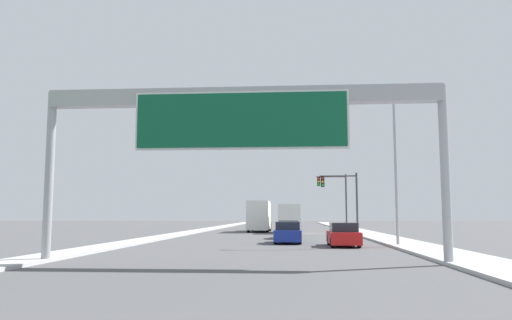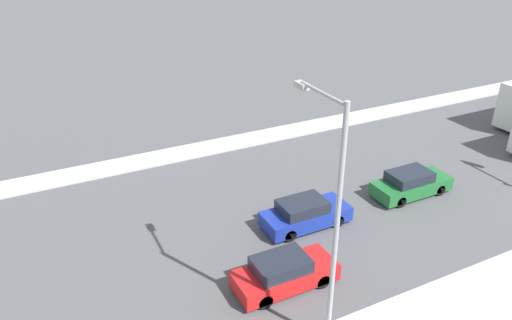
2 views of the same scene
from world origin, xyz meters
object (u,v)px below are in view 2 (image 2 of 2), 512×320
car_mid_center (284,273)px  street_lamp_right (332,209)px  car_near_right (305,214)px  car_far_left (411,184)px

car_mid_center → street_lamp_right: street_lamp_right is taller
car_near_right → street_lamp_right: 8.73m
car_far_left → car_mid_center: 10.69m
car_mid_center → street_lamp_right: size_ratio=0.47×
car_mid_center → car_near_right: size_ratio=0.98×
car_mid_center → street_lamp_right: bearing=-1.0°
car_mid_center → car_near_right: bearing=137.6°
car_far_left → car_mid_center: bearing=-70.9°
car_far_left → car_near_right: bearing=-90.0°
car_far_left → street_lamp_right: street_lamp_right is taller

